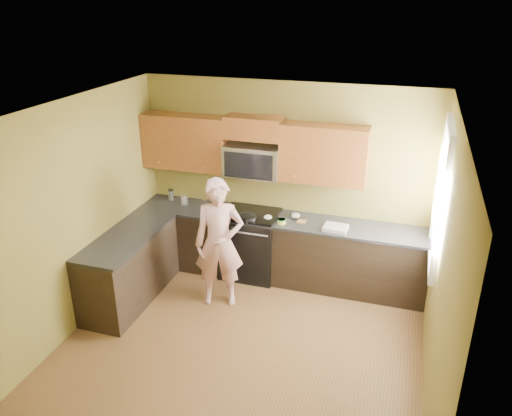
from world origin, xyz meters
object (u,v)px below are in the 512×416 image
at_px(frying_pan, 248,219).
at_px(woman, 219,243).
at_px(travel_mug, 171,200).
at_px(microwave, 253,175).
at_px(butter_tub, 281,224).
at_px(stove, 250,244).

bearing_deg(frying_pan, woman, -122.11).
bearing_deg(travel_mug, microwave, -1.71).
height_order(woman, travel_mug, woman).
bearing_deg(butter_tub, frying_pan, -174.11).
height_order(woman, frying_pan, woman).
distance_m(microwave, butter_tub, 0.77).
relative_size(frying_pan, travel_mug, 2.54).
distance_m(stove, butter_tub, 0.67).
bearing_deg(woman, travel_mug, 122.37).
xyz_separation_m(microwave, frying_pan, (0.03, -0.32, -0.50)).
height_order(microwave, butter_tub, microwave).
bearing_deg(travel_mug, butter_tub, -10.13).
height_order(microwave, travel_mug, microwave).
height_order(stove, travel_mug, travel_mug).
relative_size(stove, butter_tub, 8.27).
height_order(stove, woman, woman).
bearing_deg(frying_pan, microwave, 79.36).
relative_size(microwave, woman, 0.45).
bearing_deg(travel_mug, frying_pan, -15.51).
xyz_separation_m(microwave, butter_tub, (0.48, -0.28, -0.53)).
bearing_deg(microwave, frying_pan, -85.33).
bearing_deg(woman, stove, 61.76).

